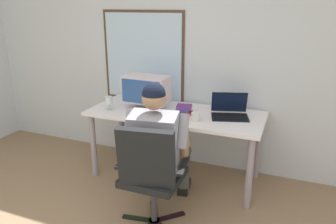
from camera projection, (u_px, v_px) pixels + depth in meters
wall_rear at (189, 48)px, 3.56m from camera, size 5.45×0.08×2.71m
desk at (175, 120)px, 3.40m from camera, size 1.80×0.76×0.74m
office_chair at (150, 171)px, 2.58m from camera, size 0.59×0.56×0.95m
person_seated at (159, 146)px, 2.79m from camera, size 0.58×0.85×1.24m
crt_monitor at (146, 90)px, 3.41m from camera, size 0.48×0.28×0.35m
laptop at (230, 110)px, 3.23m from camera, size 0.42×0.38×0.23m
wine_glass at (109, 101)px, 3.40m from camera, size 0.08×0.08×0.15m
book_stack at (184, 109)px, 3.30m from camera, size 0.19×0.16×0.09m
coffee_mug at (195, 117)px, 3.09m from camera, size 0.08×0.08×0.09m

